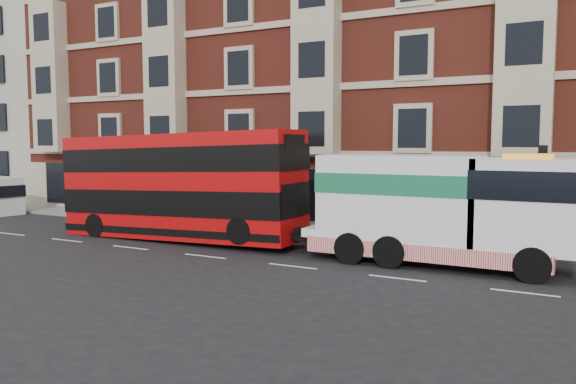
% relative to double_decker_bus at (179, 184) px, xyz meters
% --- Properties ---
extents(ground, '(120.00, 120.00, 0.00)m').
position_rel_double_decker_bus_xyz_m(ground, '(3.41, -2.68, -2.64)').
color(ground, black).
rests_on(ground, ground).
extents(sidewalk, '(90.00, 3.00, 0.15)m').
position_rel_double_decker_bus_xyz_m(sidewalk, '(3.41, 4.82, -2.57)').
color(sidewalk, slate).
rests_on(sidewalk, ground).
extents(victorian_terrace, '(45.00, 12.00, 20.40)m').
position_rel_double_decker_bus_xyz_m(victorian_terrace, '(3.91, 12.32, 7.42)').
color(victorian_terrace, maroon).
rests_on(victorian_terrace, ground).
extents(cream_block, '(16.00, 10.00, 16.80)m').
position_rel_double_decker_bus_xyz_m(cream_block, '(-26.59, 11.32, 5.70)').
color(cream_block, '#B7B2A0').
rests_on(cream_block, ground).
extents(lamp_post_west, '(0.35, 0.15, 4.35)m').
position_rel_double_decker_bus_xyz_m(lamp_post_west, '(-2.59, 3.52, 0.03)').
color(lamp_post_west, black).
rests_on(lamp_post_west, sidewalk).
extents(lamp_post_east, '(0.35, 0.15, 4.35)m').
position_rel_double_decker_bus_xyz_m(lamp_post_east, '(15.41, 3.52, 0.03)').
color(lamp_post_east, black).
rests_on(lamp_post_east, sidewalk).
extents(double_decker_bus, '(12.33, 2.83, 4.99)m').
position_rel_double_decker_bus_xyz_m(double_decker_bus, '(0.00, 0.00, 0.00)').
color(double_decker_bus, '#BC0A0B').
rests_on(double_decker_bus, ground).
extents(tow_truck, '(9.87, 2.92, 4.11)m').
position_rel_double_decker_bus_xyz_m(tow_truck, '(12.07, -0.00, -0.46)').
color(tow_truck, white).
rests_on(tow_truck, ground).
extents(pedestrian, '(0.68, 0.46, 1.80)m').
position_rel_double_decker_bus_xyz_m(pedestrian, '(-4.83, 4.36, -1.59)').
color(pedestrian, '#1A1D35').
rests_on(pedestrian, sidewalk).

